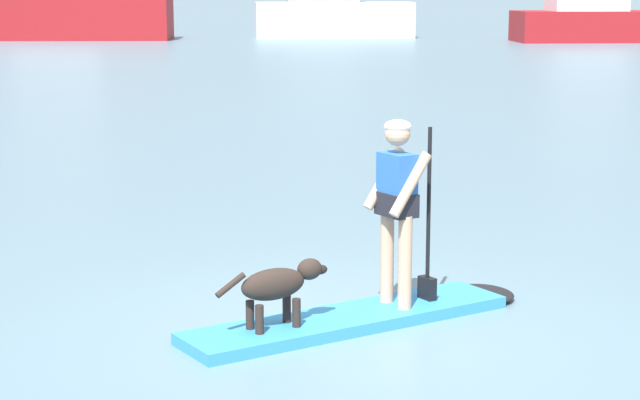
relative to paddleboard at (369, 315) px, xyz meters
The scene contains 7 objects.
ground_plane 0.23m from the paddleboard, 160.90° to the right, with size 400.00×400.00×0.00m, color slate.
paddleboard is the anchor object (origin of this frame).
person_paddler 1.04m from the paddleboard, 19.10° to the left, with size 0.67×0.58×1.63m.
dog 0.99m from the paddleboard, 160.90° to the right, with size 1.01×0.42×0.54m.
moored_boat_port 51.87m from the paddleboard, 91.42° to the left, with size 10.53×5.53×9.64m.
moored_boat_outer 52.06m from the paddleboard, 76.22° to the left, with size 8.75×3.72×9.70m.
moored_boat_starboard 49.72m from the paddleboard, 60.85° to the left, with size 8.62×4.71×4.72m.
Camera 1 is at (-2.40, -8.89, 2.86)m, focal length 63.15 mm.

